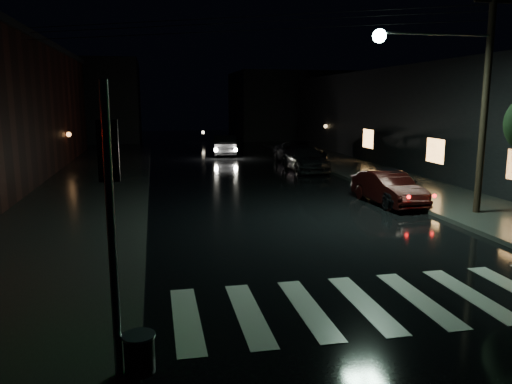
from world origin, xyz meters
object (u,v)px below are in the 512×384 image
parked_car_a (391,185)px  parked_car_c (305,159)px  parked_car_b (388,188)px  oncoming_car (225,145)px  parked_car_d (300,153)px

parked_car_a → parked_car_c: 9.66m
parked_car_a → parked_car_b: bearing=-126.4°
parked_car_b → parked_car_c: parked_car_c is taller
parked_car_a → parked_car_c: size_ratio=0.88×
oncoming_car → parked_car_a: bearing=108.5°
oncoming_car → parked_car_b: bearing=107.5°
parked_car_b → parked_car_d: 13.07m
parked_car_c → parked_car_d: 3.20m
parked_car_a → parked_car_d: 12.77m
parked_car_d → oncoming_car: bearing=122.9°
parked_car_b → parked_car_c: size_ratio=0.83×
oncoming_car → parked_car_c: bearing=116.8°
parked_car_c → parked_car_a: bearing=-85.8°
parked_car_a → oncoming_car: oncoming_car is taller
parked_car_a → parked_car_b: 0.39m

